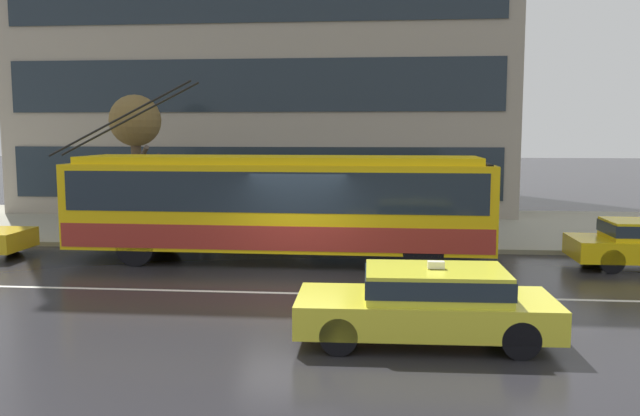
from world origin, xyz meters
TOP-DOWN VIEW (x-y plane):
  - ground_plane at (0.00, 0.00)m, footprint 160.00×160.00m
  - sidewalk_slab at (0.00, 9.09)m, footprint 80.00×10.00m
  - lane_centre_line at (0.00, -1.20)m, footprint 72.00×0.14m
  - trolleybus at (-0.67, 2.49)m, footprint 12.23×2.66m
  - taxi_oncoming_near at (2.98, -4.34)m, footprint 4.38×1.90m
  - bus_shelter at (-1.99, 6.05)m, footprint 3.68×1.64m
  - pedestrian_at_shelter at (3.20, 6.05)m, footprint 1.27×1.27m
  - pedestrian_approaching_curb at (-4.85, 5.71)m, footprint 1.40×1.40m
  - pedestrian_walking_past at (4.08, 6.12)m, footprint 1.49×1.49m
  - pedestrian_waiting_by_pole at (-3.31, 6.70)m, footprint 0.49×0.49m
  - street_tree_bare at (-6.47, 7.08)m, footprint 1.79×2.18m

SIDE VIEW (x-z plane):
  - ground_plane at x=0.00m, z-range 0.00..0.00m
  - lane_centre_line at x=0.00m, z-range 0.00..0.01m
  - sidewalk_slab at x=0.00m, z-range 0.00..0.14m
  - taxi_oncoming_near at x=2.98m, z-range 0.01..1.40m
  - pedestrian_waiting_by_pole at x=-3.31m, z-range 0.29..1.92m
  - trolleybus at x=-0.67m, z-range -0.88..4.09m
  - pedestrian_approaching_curb at x=-4.85m, z-range 0.72..2.66m
  - pedestrian_walking_past at x=4.08m, z-range 0.77..2.79m
  - pedestrian_at_shelter at x=3.20m, z-range 0.80..2.85m
  - bus_shelter at x=-1.99m, z-range 0.76..3.30m
  - street_tree_bare at x=-6.47m, z-range 1.44..6.17m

